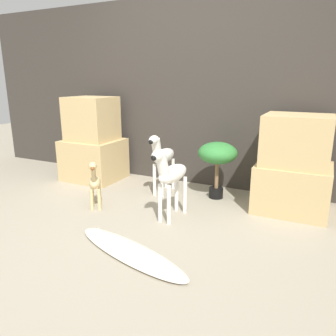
{
  "coord_description": "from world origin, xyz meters",
  "views": [
    {
      "loc": [
        1.46,
        -2.12,
        1.27
      ],
      "look_at": [
        0.04,
        0.79,
        0.39
      ],
      "focal_mm": 35.0,
      "sensor_mm": 36.0,
      "label": 1
    }
  ],
  "objects": [
    {
      "name": "wall_back",
      "position": [
        0.0,
        1.61,
        1.1
      ],
      "size": [
        6.4,
        0.08,
        2.2
      ],
      "color": "#38332D",
      "rests_on": "ground_plane"
    },
    {
      "name": "surfboard",
      "position": [
        0.23,
        -0.26,
        0.02
      ],
      "size": [
        1.16,
        0.59,
        0.08
      ],
      "color": "silver",
      "rests_on": "ground_plane"
    },
    {
      "name": "zebra_left",
      "position": [
        -0.16,
        1.05,
        0.44
      ],
      "size": [
        0.17,
        0.56,
        0.7
      ],
      "color": "white",
      "rests_on": "ground_plane"
    },
    {
      "name": "giraffe_figurine",
      "position": [
        -0.56,
        0.35,
        0.28
      ],
      "size": [
        0.29,
        0.34,
        0.52
      ],
      "color": "#E0C184",
      "rests_on": "ground_plane"
    },
    {
      "name": "rock_pillar_left",
      "position": [
        -1.22,
        1.18,
        0.47
      ],
      "size": [
        0.69,
        0.61,
        1.05
      ],
      "color": "tan",
      "rests_on": "ground_plane"
    },
    {
      "name": "rock_pillar_right",
      "position": [
        1.22,
        1.18,
        0.45
      ],
      "size": [
        0.69,
        0.61,
        0.95
      ],
      "color": "tan",
      "rests_on": "ground_plane"
    },
    {
      "name": "ground_plane",
      "position": [
        0.0,
        0.0,
        0.0
      ],
      "size": [
        14.0,
        14.0,
        0.0
      ],
      "primitive_type": "plane",
      "color": "#9E937F"
    },
    {
      "name": "zebra_right",
      "position": [
        0.23,
        0.44,
        0.44
      ],
      "size": [
        0.19,
        0.57,
        0.7
      ],
      "color": "white",
      "rests_on": "ground_plane"
    },
    {
      "name": "potted_palm_front",
      "position": [
        0.44,
        1.18,
        0.48
      ],
      "size": [
        0.42,
        0.42,
        0.62
      ],
      "color": "black",
      "rests_on": "ground_plane"
    }
  ]
}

